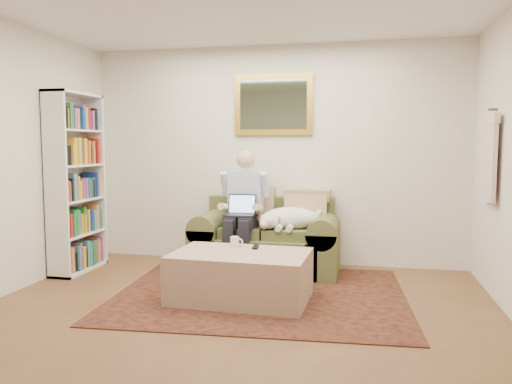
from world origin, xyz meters
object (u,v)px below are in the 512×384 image
(sleeping_dog, at_px, (291,218))
(coffee_mug, at_px, (235,242))
(ottoman, at_px, (241,276))
(seated_man, at_px, (242,212))
(laptop, at_px, (241,210))
(sofa, at_px, (266,246))
(bookshelf, at_px, (76,183))

(sleeping_dog, height_order, coffee_mug, sleeping_dog)
(ottoman, bearing_deg, sleeping_dog, 73.54)
(seated_man, bearing_deg, sleeping_dog, 7.13)
(laptop, height_order, sleeping_dog, laptop)
(sofa, xyz_separation_m, coffee_mug, (-0.13, -0.90, 0.22))
(laptop, xyz_separation_m, sleeping_dog, (0.53, 0.13, -0.10))
(laptop, xyz_separation_m, bookshelf, (-1.84, -0.24, 0.28))
(seated_man, distance_m, sleeping_dog, 0.54)
(seated_man, bearing_deg, sofa, 31.45)
(seated_man, relative_size, laptop, 4.33)
(sleeping_dog, relative_size, bookshelf, 0.33)
(sofa, height_order, sleeping_dog, sofa)
(sleeping_dog, height_order, ottoman, sleeping_dog)
(coffee_mug, bearing_deg, sleeping_dog, 62.73)
(sofa, relative_size, laptop, 5.15)
(sleeping_dog, height_order, bookshelf, bookshelf)
(sofa, xyz_separation_m, bookshelf, (-2.09, -0.45, 0.72))
(laptop, distance_m, bookshelf, 1.88)
(laptop, height_order, bookshelf, bookshelf)
(seated_man, xyz_separation_m, bookshelf, (-1.84, -0.31, 0.32))
(bookshelf, bearing_deg, coffee_mug, -12.95)
(ottoman, bearing_deg, coffee_mug, 116.99)
(ottoman, distance_m, bookshelf, 2.31)
(sleeping_dog, xyz_separation_m, coffee_mug, (-0.42, -0.82, -0.12))
(ottoman, bearing_deg, bookshelf, 161.95)
(sofa, relative_size, coffee_mug, 16.22)
(seated_man, distance_m, coffee_mug, 0.79)
(coffee_mug, relative_size, bookshelf, 0.05)
(coffee_mug, bearing_deg, ottoman, -63.01)
(coffee_mug, bearing_deg, seated_man, 98.33)
(laptop, height_order, ottoman, laptop)
(sleeping_dog, bearing_deg, coffee_mug, -117.27)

